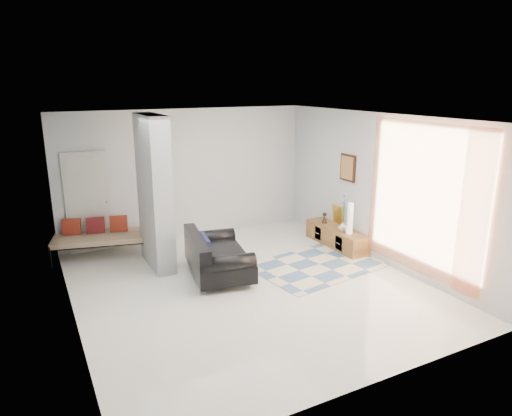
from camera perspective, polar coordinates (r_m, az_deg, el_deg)
floor at (r=7.85m, az=-0.95°, el=-9.64°), size 6.00×6.00×0.00m
ceiling at (r=7.13m, az=-1.05°, el=11.18°), size 6.00×6.00×0.00m
wall_back at (r=10.08m, az=-8.63°, el=4.22°), size 6.00×0.00×6.00m
wall_front at (r=5.01m, az=14.60°, el=-7.75°), size 6.00×0.00×6.00m
wall_left at (r=6.67m, az=-22.68°, el=-2.60°), size 0.00×6.00×6.00m
wall_right at (r=8.90m, az=15.08°, el=2.38°), size 0.00×6.00×6.00m
partition_column at (r=8.46m, az=-12.58°, el=1.88°), size 0.35×1.20×2.80m
hallway_door at (r=9.67m, az=-20.29°, el=0.65°), size 0.85×0.06×2.04m
curtain at (r=8.05m, az=20.14°, el=0.97°), size 0.00×2.55×2.55m
wall_art at (r=9.50m, az=11.41°, el=4.95°), size 0.04×0.45×0.55m
media_console at (r=9.74m, az=10.03°, el=-3.51°), size 0.45×1.64×0.80m
loveseat at (r=8.14m, az=-5.15°, el=-6.06°), size 1.23×1.78×0.76m
daybed at (r=9.50m, az=-18.55°, el=-3.30°), size 2.06×1.25×0.77m
area_rug at (r=8.77m, az=7.93°, el=-6.99°), size 2.67×1.98×0.01m
cylinder_lamp at (r=9.26m, az=11.69°, el=-1.29°), size 0.12×0.12×0.63m
bronze_figurine at (r=9.91m, az=8.56°, el=-1.23°), size 0.13×0.13×0.23m
vase at (r=9.44m, az=10.80°, el=-2.30°), size 0.19×0.19×0.20m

